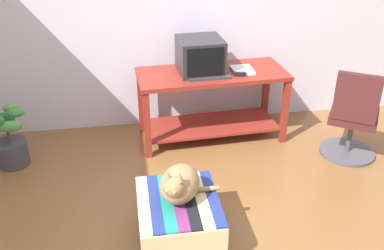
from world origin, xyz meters
TOP-DOWN VIEW (x-y plane):
  - ground_plane at (0.00, 0.00)m, footprint 14.00×14.00m
  - back_wall at (0.00, 2.05)m, footprint 8.00×0.10m
  - desk at (0.34, 1.60)m, footprint 1.48×0.68m
  - tv_monitor at (0.23, 1.63)m, footprint 0.44×0.45m
  - keyboard at (0.28, 1.46)m, footprint 0.40×0.16m
  - book at (0.64, 1.57)m, footprint 0.20×0.25m
  - ottoman_with_blanket at (-0.19, 0.11)m, footprint 0.56×0.65m
  - cat at (-0.18, 0.12)m, footprint 0.48×0.43m
  - potted_plant at (-1.59, 1.37)m, footprint 0.41×0.34m
  - office_chair at (1.55, 1.01)m, footprint 0.58×0.58m
  - stapler at (0.58, 1.46)m, footprint 0.11×0.05m
  - pen at (0.72, 1.67)m, footprint 0.11×0.10m

SIDE VIEW (x-z plane):
  - ground_plane at x=0.00m, z-range 0.00..0.00m
  - ottoman_with_blanket at x=-0.19m, z-range 0.00..0.37m
  - potted_plant at x=-1.59m, z-range -0.04..0.54m
  - office_chair at x=1.55m, z-range -0.06..0.83m
  - desk at x=0.34m, z-range 0.13..0.84m
  - cat at x=-0.18m, z-range 0.34..0.65m
  - pen at x=0.72m, z-range 0.71..0.72m
  - keyboard at x=0.28m, z-range 0.71..0.74m
  - book at x=0.64m, z-range 0.71..0.74m
  - stapler at x=0.58m, z-range 0.71..0.75m
  - tv_monitor at x=0.23m, z-range 0.71..1.04m
  - back_wall at x=0.00m, z-range 0.00..2.60m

